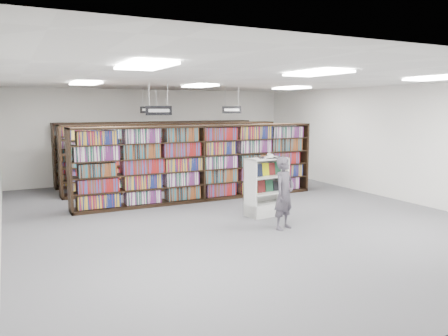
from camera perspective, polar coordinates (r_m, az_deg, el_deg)
name	(u,v)px	position (r m, az deg, el deg)	size (l,w,h in m)	color
floor	(234,216)	(10.55, 1.31, -6.26)	(12.00, 12.00, 0.00)	#525257
ceiling	(234,80)	(10.25, 1.37, 11.36)	(10.00, 12.00, 0.10)	silver
wall_back	(156,135)	(15.82, -8.92, 4.26)	(10.00, 0.10, 3.20)	white
wall_right	(388,142)	(13.36, 20.67, 3.19)	(0.10, 12.00, 3.20)	white
bookshelf_row_near	(200,163)	(12.13, -3.10, 0.64)	(7.00, 0.60, 2.10)	black
bookshelf_row_mid	(175,156)	(13.98, -6.37, 1.57)	(7.00, 0.60, 2.10)	black
bookshelf_row_far	(159,151)	(15.58, -8.54, 2.18)	(7.00, 0.60, 2.10)	black
aisle_sign_left	(159,110)	(10.57, -8.50, 7.54)	(0.65, 0.02, 0.80)	#B2B2B7
aisle_sign_right	(232,109)	(13.59, 1.02, 7.69)	(0.65, 0.02, 0.80)	#B2B2B7
aisle_sign_center	(150,109)	(14.68, -9.67, 7.60)	(0.65, 0.02, 0.80)	#B2B2B7
troffer_front_left	(145,66)	(6.33, -10.28, 13.02)	(0.60, 1.20, 0.04)	white
troffer_front_center	(317,73)	(7.73, 12.07, 12.02)	(0.60, 1.20, 0.04)	white
troffer_front_right	(437,78)	(9.88, 26.05, 10.47)	(0.60, 1.20, 0.04)	white
troffer_back_left	(85,83)	(11.20, -17.64, 10.50)	(0.60, 1.20, 0.04)	white
troffer_back_center	(200,86)	(12.05, -3.17, 10.65)	(0.60, 1.20, 0.04)	white
troffer_back_right	(291,88)	(13.53, 8.76, 10.27)	(0.60, 1.20, 0.04)	white
endcap_display	(265,196)	(10.59, 5.43, -3.61)	(1.04, 0.59, 1.39)	white
open_book	(271,157)	(10.45, 6.13, 1.50)	(0.69, 0.55, 0.13)	black
shopper	(284,193)	(9.36, 7.89, -3.30)	(0.56, 0.37, 1.55)	#534F5A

